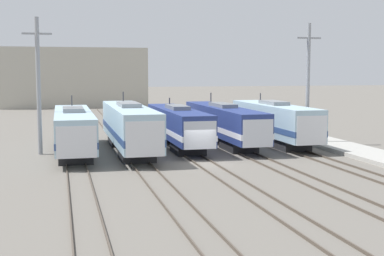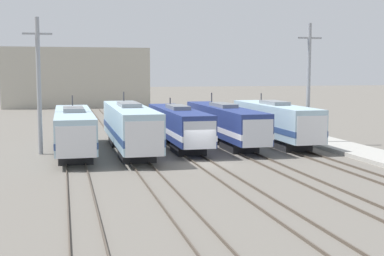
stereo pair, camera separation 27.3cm
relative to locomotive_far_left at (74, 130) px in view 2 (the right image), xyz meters
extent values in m
plane|color=#666059|center=(9.62, -7.47, -2.07)|extent=(400.00, 400.00, 0.00)
cube|color=#4C4238|center=(-0.72, -7.47, -2.00)|extent=(0.07, 120.00, 0.15)
cube|color=#4C4238|center=(0.72, -7.47, -2.00)|extent=(0.07, 120.00, 0.15)
cube|color=#4C4238|center=(4.09, -7.47, -2.00)|extent=(0.07, 120.00, 0.15)
cube|color=#4C4238|center=(5.53, -7.47, -2.00)|extent=(0.07, 120.00, 0.15)
cube|color=#4C4238|center=(8.90, -7.47, -2.00)|extent=(0.07, 120.00, 0.15)
cube|color=#4C4238|center=(10.33, -7.47, -2.00)|extent=(0.07, 120.00, 0.15)
cube|color=#4C4238|center=(13.71, -7.47, -2.00)|extent=(0.07, 120.00, 0.15)
cube|color=#4C4238|center=(15.14, -7.47, -2.00)|extent=(0.07, 120.00, 0.15)
cube|color=#4C4238|center=(18.51, -7.47, -2.00)|extent=(0.07, 120.00, 0.15)
cube|color=#4C4238|center=(19.95, -7.47, -2.00)|extent=(0.07, 120.00, 0.15)
cube|color=#232326|center=(0.00, -3.92, -1.60)|extent=(2.63, 3.86, 0.95)
cube|color=#232326|center=(0.00, 4.85, -1.60)|extent=(2.63, 3.86, 0.95)
cube|color=#9EBCCC|center=(0.00, 0.47, 0.23)|extent=(3.09, 17.54, 2.71)
cube|color=navy|center=(0.00, 0.47, -0.31)|extent=(3.13, 17.58, 0.49)
cube|color=silver|center=(0.00, -7.48, 0.03)|extent=(2.85, 1.84, 2.30)
cube|color=black|center=(0.00, -8.32, 0.53)|extent=(2.42, 0.08, 0.64)
cube|color=gray|center=(0.00, 0.47, 1.76)|extent=(1.70, 4.38, 0.35)
cylinder|color=#38383D|center=(0.00, 4.32, 2.18)|extent=(0.12, 0.12, 1.20)
cube|color=#232326|center=(4.81, -4.27, -1.60)|extent=(2.62, 4.08, 0.95)
cube|color=#232326|center=(4.81, 4.99, -1.60)|extent=(2.62, 4.08, 0.95)
cube|color=#9EBCCC|center=(4.81, 0.36, 0.40)|extent=(3.08, 18.53, 3.05)
cube|color=navy|center=(4.81, 0.36, -0.21)|extent=(3.12, 18.57, 0.55)
cube|color=silver|center=(4.81, -7.76, 0.18)|extent=(2.83, 2.50, 2.59)
cube|color=black|center=(4.81, -8.93, 0.75)|extent=(2.41, 0.08, 0.73)
cube|color=gray|center=(4.81, 0.36, 2.11)|extent=(1.69, 4.63, 0.35)
cylinder|color=#38383D|center=(4.81, 4.43, 2.50)|extent=(0.12, 0.12, 1.14)
cube|color=black|center=(9.62, -1.95, -1.60)|extent=(2.45, 3.68, 0.95)
cube|color=black|center=(9.62, 6.41, -1.60)|extent=(2.45, 3.68, 0.95)
cube|color=navy|center=(9.62, 2.23, 0.19)|extent=(2.88, 16.72, 2.61)
cube|color=silver|center=(9.62, 2.23, -0.34)|extent=(2.92, 16.76, 0.47)
cube|color=silver|center=(9.62, -5.35, -0.01)|extent=(2.65, 1.76, 2.22)
cube|color=black|center=(9.62, -6.15, 0.48)|extent=(2.25, 0.08, 0.62)
cube|color=slate|center=(9.62, 2.23, 1.67)|extent=(1.58, 4.18, 0.35)
cylinder|color=#38383D|center=(9.62, 5.91, 1.94)|extent=(0.12, 0.12, 0.88)
cube|color=black|center=(14.42, -1.44, -1.60)|extent=(2.39, 4.24, 0.95)
cube|color=black|center=(14.42, 8.20, -1.60)|extent=(2.39, 4.24, 0.95)
cube|color=navy|center=(14.42, 3.38, 0.21)|extent=(2.81, 19.29, 2.67)
cube|color=silver|center=(14.42, 3.38, -0.32)|extent=(2.85, 19.33, 0.48)
cube|color=silver|center=(14.42, -5.27, 0.01)|extent=(2.59, 2.19, 2.27)
cube|color=black|center=(14.42, -6.29, 0.51)|extent=(2.20, 0.08, 0.64)
cube|color=slate|center=(14.42, 3.38, 1.73)|extent=(1.55, 4.82, 0.35)
cylinder|color=#38383D|center=(14.42, 7.62, 2.16)|extent=(0.12, 0.12, 1.22)
cube|color=#232326|center=(19.23, -2.04, -1.60)|extent=(2.53, 3.61, 0.95)
cube|color=#232326|center=(19.23, 6.16, -1.60)|extent=(2.53, 3.61, 0.95)
cube|color=#9EBCCC|center=(19.23, 2.06, 0.33)|extent=(2.97, 16.40, 2.91)
cube|color=navy|center=(19.23, 2.06, -0.25)|extent=(3.01, 16.44, 0.52)
cube|color=silver|center=(19.23, -5.13, 0.11)|extent=(2.73, 2.22, 2.47)
cube|color=black|center=(19.23, -6.16, 0.66)|extent=(2.32, 0.08, 0.69)
cube|color=gray|center=(19.23, 2.06, 1.96)|extent=(1.63, 4.10, 0.35)
cylinder|color=#38383D|center=(19.23, 5.67, 2.26)|extent=(0.12, 0.12, 0.96)
cylinder|color=gray|center=(-2.80, 0.46, 3.74)|extent=(0.37, 0.37, 11.62)
cube|color=gray|center=(-2.80, 0.46, 8.16)|extent=(2.45, 0.16, 0.16)
cylinder|color=gray|center=(22.03, 0.46, 3.74)|extent=(0.37, 0.37, 11.62)
cube|color=gray|center=(22.03, 0.46, 8.16)|extent=(2.45, 0.16, 0.16)
cube|color=#A8A59E|center=(23.97, -7.47, -1.90)|extent=(4.00, 120.00, 0.35)
cube|color=#B2AD9E|center=(1.86, 62.96, 3.74)|extent=(27.99, 10.80, 11.62)
camera|label=1|loc=(-1.06, -46.63, 5.04)|focal=50.00mm
camera|label=2|loc=(-0.80, -46.70, 5.04)|focal=50.00mm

